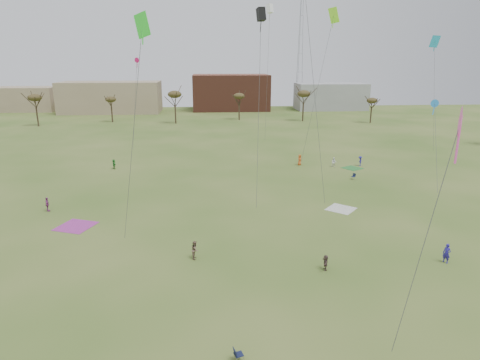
{
  "coord_description": "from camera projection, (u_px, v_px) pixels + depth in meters",
  "views": [
    {
      "loc": [
        -3.01,
        -27.47,
        17.01
      ],
      "look_at": [
        0.0,
        12.0,
        5.5
      ],
      "focal_mm": 31.09,
      "sensor_mm": 36.0,
      "label": 1
    }
  ],
  "objects": [
    {
      "name": "radio_tower",
      "position": [
        300.0,
        53.0,
        147.77
      ],
      "size": [
        1.51,
        1.72,
        41.0
      ],
      "color": "#9EA3A8",
      "rests_on": "ground"
    },
    {
      "name": "blanket_olive",
      "position": [
        352.0,
        168.0,
        67.51
      ],
      "size": [
        3.67,
        3.67,
        0.03
      ],
      "primitive_type": "cube",
      "rotation": [
        0.0,
        0.0,
        0.57
      ],
      "color": "#2D7C33",
      "rests_on": "ground"
    },
    {
      "name": "blanket_plum",
      "position": [
        76.0,
        226.0,
        44.02
      ],
      "size": [
        4.5,
        4.5,
        0.03
      ],
      "primitive_type": "cube",
      "rotation": [
        0.0,
        0.0,
        2.78
      ],
      "color": "#A93497",
      "rests_on": "ground"
    },
    {
      "name": "blanket_cream",
      "position": [
        341.0,
        209.0,
        49.09
      ],
      "size": [
        4.14,
        4.14,
        0.03
      ],
      "primitive_type": "cube",
      "rotation": [
        0.0,
        0.0,
        2.43
      ],
      "color": "silver",
      "rests_on": "ground"
    },
    {
      "name": "building_tan",
      "position": [
        111.0,
        97.0,
        137.42
      ],
      "size": [
        32.0,
        14.0,
        10.0
      ],
      "primitive_type": "cube",
      "color": "#937F60",
      "rests_on": "ground"
    },
    {
      "name": "building_grey",
      "position": [
        330.0,
        96.0,
        145.91
      ],
      "size": [
        24.0,
        12.0,
        9.0
      ],
      "primitive_type": "cube",
      "color": "gray",
      "rests_on": "ground"
    },
    {
      "name": "camp_chair_center",
      "position": [
        238.0,
        357.0,
        24.33
      ],
      "size": [
        0.67,
        0.64,
        0.87
      ],
      "rotation": [
        0.0,
        0.0,
        1.86
      ],
      "color": "#131936",
      "rests_on": "ground"
    },
    {
      "name": "spectator_fore_b",
      "position": [
        195.0,
        250.0,
        36.71
      ],
      "size": [
        0.69,
        0.85,
        1.65
      ],
      "primitive_type": "imported",
      "rotation": [
        0.0,
        0.0,
        1.49
      ],
      "color": "#785D4C",
      "rests_on": "ground"
    },
    {
      "name": "kites_aloft",
      "position": [
        275.0,
        30.0,
        57.87
      ],
      "size": [
        73.18,
        65.43,
        26.2
      ],
      "color": "red",
      "rests_on": "ground"
    },
    {
      "name": "flyer_near_right",
      "position": [
        447.0,
        253.0,
        35.92
      ],
      "size": [
        0.72,
        0.76,
        1.75
      ],
      "primitive_type": "imported",
      "rotation": [
        0.0,
        0.0,
        5.36
      ],
      "color": "navy",
      "rests_on": "ground"
    },
    {
      "name": "flyer_far_c",
      "position": [
        360.0,
        161.0,
        68.86
      ],
      "size": [
        0.82,
        1.15,
        1.61
      ],
      "primitive_type": "imported",
      "rotation": [
        0.0,
        0.0,
        4.48
      ],
      "color": "navy",
      "rests_on": "ground"
    },
    {
      "name": "building_brick",
      "position": [
        231.0,
        92.0,
        144.85
      ],
      "size": [
        26.0,
        16.0,
        12.0
      ],
      "primitive_type": "cube",
      "color": "brown",
      "rests_on": "ground"
    },
    {
      "name": "ground",
      "position": [
        252.0,
        294.0,
        31.27
      ],
      "size": [
        260.0,
        260.0,
        0.0
      ],
      "primitive_type": "plane",
      "color": "#37591B",
      "rests_on": "ground"
    },
    {
      "name": "flyer_far_a",
      "position": [
        114.0,
        164.0,
        66.98
      ],
      "size": [
        0.87,
        1.51,
        1.56
      ],
      "primitive_type": "imported",
      "rotation": [
        0.0,
        0.0,
        1.87
      ],
      "color": "#297C2C",
      "rests_on": "ground"
    },
    {
      "name": "camp_chair_right",
      "position": [
        353.0,
        178.0,
        61.23
      ],
      "size": [
        0.73,
        0.72,
        0.87
      ],
      "rotation": [
        0.0,
        0.0,
        5.3
      ],
      "color": "#141B37",
      "rests_on": "ground"
    },
    {
      "name": "spectator_mid_e",
      "position": [
        334.0,
        162.0,
        68.13
      ],
      "size": [
        0.89,
        0.77,
        1.55
      ],
      "primitive_type": "imported",
      "rotation": [
        0.0,
        0.0,
        6.01
      ],
      "color": "white",
      "rests_on": "ground"
    },
    {
      "name": "spectator_fore_c",
      "position": [
        325.0,
        263.0,
        34.73
      ],
      "size": [
        0.61,
        1.3,
        1.34
      ],
      "primitive_type": "imported",
      "rotation": [
        0.0,
        0.0,
        4.53
      ],
      "color": "#523D3A",
      "rests_on": "ground"
    },
    {
      "name": "spectator_mid_d",
      "position": [
        47.0,
        204.0,
        48.15
      ],
      "size": [
        0.66,
        1.07,
        1.69
      ],
      "primitive_type": "imported",
      "rotation": [
        0.0,
        0.0,
        1.84
      ],
      "color": "#8C3A7B",
      "rests_on": "ground"
    },
    {
      "name": "tree_line",
      "position": [
        209.0,
        100.0,
        104.83
      ],
      "size": [
        117.44,
        49.32,
        8.91
      ],
      "color": "#3A2B1E",
      "rests_on": "ground"
    },
    {
      "name": "building_tan_west",
      "position": [
        27.0,
        99.0,
        142.22
      ],
      "size": [
        20.0,
        12.0,
        8.0
      ],
      "primitive_type": "cube",
      "color": "#937F60",
      "rests_on": "ground"
    },
    {
      "name": "flyer_far_b",
      "position": [
        300.0,
        160.0,
        69.25
      ],
      "size": [
        0.99,
        1.06,
        1.82
      ],
      "primitive_type": "imported",
      "rotation": [
        0.0,
        0.0,
        0.94
      ],
      "color": "#CC5B23",
      "rests_on": "ground"
    }
  ]
}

